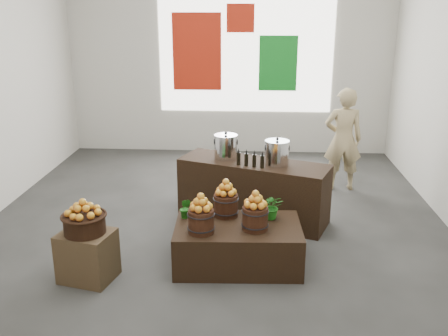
# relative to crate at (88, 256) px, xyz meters

# --- Properties ---
(ground) EXTENTS (7.00, 7.00, 0.00)m
(ground) POSITION_rel_crate_xyz_m (1.20, 1.40, -0.26)
(ground) COLOR #3A3A37
(ground) RESTS_ON ground
(back_wall) EXTENTS (6.00, 0.04, 4.00)m
(back_wall) POSITION_rel_crate_xyz_m (1.20, 4.90, 1.74)
(back_wall) COLOR beige
(back_wall) RESTS_ON ground
(back_opening) EXTENTS (3.20, 0.02, 2.40)m
(back_opening) POSITION_rel_crate_xyz_m (1.50, 4.88, 1.74)
(back_opening) COLOR white
(back_opening) RESTS_ON back_wall
(deco_red_left) EXTENTS (0.90, 0.04, 1.40)m
(deco_red_left) POSITION_rel_crate_xyz_m (0.60, 4.87, 1.64)
(deco_red_left) COLOR #AD200D
(deco_red_left) RESTS_ON back_wall
(deco_green_right) EXTENTS (0.70, 0.04, 1.00)m
(deco_green_right) POSITION_rel_crate_xyz_m (2.10, 4.87, 1.44)
(deco_green_right) COLOR #127820
(deco_green_right) RESTS_ON back_wall
(deco_red_upper) EXTENTS (0.50, 0.04, 0.50)m
(deco_red_upper) POSITION_rel_crate_xyz_m (1.40, 4.87, 2.24)
(deco_red_upper) COLOR #AD200D
(deco_red_upper) RESTS_ON back_wall
(crate) EXTENTS (0.61, 0.54, 0.52)m
(crate) POSITION_rel_crate_xyz_m (0.00, 0.00, 0.00)
(crate) COLOR brown
(crate) RESTS_ON ground
(wicker_basket) EXTENTS (0.42, 0.42, 0.19)m
(wicker_basket) POSITION_rel_crate_xyz_m (0.00, 0.00, 0.36)
(wicker_basket) COLOR black
(wicker_basket) RESTS_ON crate
(apples_in_basket) EXTENTS (0.33, 0.33, 0.17)m
(apples_in_basket) POSITION_rel_crate_xyz_m (0.00, 0.00, 0.54)
(apples_in_basket) COLOR maroon
(apples_in_basket) RESTS_ON wicker_basket
(display_table) EXTENTS (1.39, 0.89, 0.47)m
(display_table) POSITION_rel_crate_xyz_m (1.53, 0.40, -0.03)
(display_table) COLOR black
(display_table) RESTS_ON ground
(apple_bucket_front_left) EXTENTS (0.27, 0.27, 0.25)m
(apple_bucket_front_left) POSITION_rel_crate_xyz_m (1.16, 0.20, 0.33)
(apple_bucket_front_left) COLOR #37190F
(apple_bucket_front_left) RESTS_ON display_table
(apples_in_bucket_front_left) EXTENTS (0.20, 0.20, 0.18)m
(apples_in_bucket_front_left) POSITION_rel_crate_xyz_m (1.16, 0.20, 0.55)
(apples_in_bucket_front_left) COLOR maroon
(apples_in_bucket_front_left) RESTS_ON apple_bucket_front_left
(apple_bucket_front_right) EXTENTS (0.27, 0.27, 0.25)m
(apple_bucket_front_right) POSITION_rel_crate_xyz_m (1.71, 0.31, 0.33)
(apple_bucket_front_right) COLOR #37190F
(apple_bucket_front_right) RESTS_ON display_table
(apples_in_bucket_front_right) EXTENTS (0.20, 0.20, 0.18)m
(apples_in_bucket_front_right) POSITION_rel_crate_xyz_m (1.71, 0.31, 0.55)
(apples_in_bucket_front_right) COLOR maroon
(apples_in_bucket_front_right) RESTS_ON apple_bucket_front_right
(apple_bucket_rear) EXTENTS (0.27, 0.27, 0.25)m
(apple_bucket_rear) POSITION_rel_crate_xyz_m (1.39, 0.65, 0.33)
(apple_bucket_rear) COLOR #37190F
(apple_bucket_rear) RESTS_ON display_table
(apples_in_bucket_rear) EXTENTS (0.20, 0.20, 0.18)m
(apples_in_bucket_rear) POSITION_rel_crate_xyz_m (1.39, 0.65, 0.55)
(apples_in_bucket_rear) COLOR maroon
(apples_in_bucket_rear) RESTS_ON apple_bucket_rear
(herb_garnish_right) EXTENTS (0.28, 0.25, 0.29)m
(herb_garnish_right) POSITION_rel_crate_xyz_m (1.90, 0.60, 0.35)
(herb_garnish_right) COLOR #176014
(herb_garnish_right) RESTS_ON display_table
(herb_garnish_left) EXTENTS (0.16, 0.14, 0.24)m
(herb_garnish_left) POSITION_rel_crate_xyz_m (0.95, 0.55, 0.32)
(herb_garnish_left) COLOR #176014
(herb_garnish_left) RESTS_ON display_table
(counter) EXTENTS (2.03, 1.27, 0.79)m
(counter) POSITION_rel_crate_xyz_m (1.69, 1.65, 0.14)
(counter) COLOR black
(counter) RESTS_ON ground
(stock_pot_left) EXTENTS (0.30, 0.30, 0.30)m
(stock_pot_left) POSITION_rel_crate_xyz_m (1.32, 1.79, 0.68)
(stock_pot_left) COLOR silver
(stock_pot_left) RESTS_ON counter
(stock_pot_center) EXTENTS (0.30, 0.30, 0.30)m
(stock_pot_center) POSITION_rel_crate_xyz_m (1.98, 1.54, 0.68)
(stock_pot_center) COLOR silver
(stock_pot_center) RESTS_ON counter
(oil_cruets) EXTENTS (0.28, 0.15, 0.22)m
(oil_cruets) POSITION_rel_crate_xyz_m (1.62, 1.47, 0.64)
(oil_cruets) COLOR black
(oil_cruets) RESTS_ON counter
(shopper) EXTENTS (0.58, 0.38, 1.57)m
(shopper) POSITION_rel_crate_xyz_m (3.03, 2.90, 0.53)
(shopper) COLOR tan
(shopper) RESTS_ON ground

